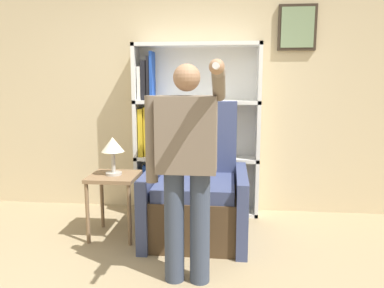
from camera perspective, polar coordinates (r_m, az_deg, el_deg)
The scene contains 6 objects.
wall_back at distance 4.38m, azimuth -1.28°, elevation 8.14°, with size 8.00×0.11×2.80m.
bookcase at distance 4.26m, azimuth -1.26°, elevation 1.65°, with size 1.41×0.28×1.93m.
armchair at distance 3.70m, azimuth 0.71°, elevation -7.95°, with size 0.97×0.91×1.31m.
person_standing at distance 2.72m, azimuth -0.85°, elevation -2.72°, with size 0.58×0.78×1.64m.
side_table at distance 3.73m, azimuth -11.78°, elevation -6.20°, with size 0.46×0.46×0.62m.
table_lamp at distance 3.65m, azimuth -11.98°, elevation -0.52°, with size 0.22×0.22×0.37m.
Camera 1 is at (0.56, -2.32, 1.52)m, focal length 35.00 mm.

